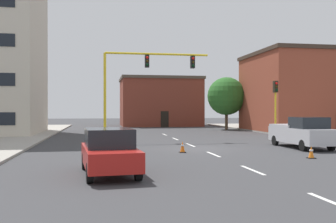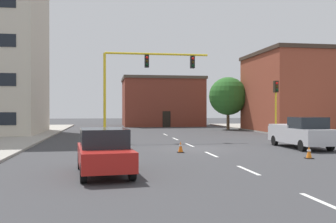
# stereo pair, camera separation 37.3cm
# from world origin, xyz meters

# --- Properties ---
(ground_plane) EXTENTS (160.00, 160.00, 0.00)m
(ground_plane) POSITION_xyz_m (0.00, 0.00, 0.00)
(ground_plane) COLOR #38383A
(sidewalk_left) EXTENTS (6.00, 56.00, 0.14)m
(sidewalk_left) POSITION_xyz_m (-13.47, 8.00, 0.07)
(sidewalk_left) COLOR #9E998E
(sidewalk_left) RESTS_ON ground_plane
(sidewalk_right) EXTENTS (6.00, 56.00, 0.14)m
(sidewalk_right) POSITION_xyz_m (13.47, 8.00, 0.07)
(sidewalk_right) COLOR #9E998E
(sidewalk_right) RESTS_ON ground_plane
(lane_stripe_seg_0) EXTENTS (0.16, 2.40, 0.01)m
(lane_stripe_seg_0) POSITION_xyz_m (0.00, -14.00, 0.00)
(lane_stripe_seg_0) COLOR silver
(lane_stripe_seg_0) RESTS_ON ground_plane
(lane_stripe_seg_1) EXTENTS (0.16, 2.40, 0.01)m
(lane_stripe_seg_1) POSITION_xyz_m (0.00, -8.50, 0.00)
(lane_stripe_seg_1) COLOR silver
(lane_stripe_seg_1) RESTS_ON ground_plane
(lane_stripe_seg_2) EXTENTS (0.16, 2.40, 0.01)m
(lane_stripe_seg_2) POSITION_xyz_m (0.00, -3.00, 0.00)
(lane_stripe_seg_2) COLOR silver
(lane_stripe_seg_2) RESTS_ON ground_plane
(lane_stripe_seg_3) EXTENTS (0.16, 2.40, 0.01)m
(lane_stripe_seg_3) POSITION_xyz_m (0.00, 2.50, 0.00)
(lane_stripe_seg_3) COLOR silver
(lane_stripe_seg_3) RESTS_ON ground_plane
(lane_stripe_seg_4) EXTENTS (0.16, 2.40, 0.01)m
(lane_stripe_seg_4) POSITION_xyz_m (0.00, 8.00, 0.00)
(lane_stripe_seg_4) COLOR silver
(lane_stripe_seg_4) RESTS_ON ground_plane
(lane_stripe_seg_5) EXTENTS (0.16, 2.40, 0.01)m
(lane_stripe_seg_5) POSITION_xyz_m (0.00, 13.50, 0.00)
(lane_stripe_seg_5) COLOR silver
(lane_stripe_seg_5) RESTS_ON ground_plane
(building_brick_center) EXTENTS (11.69, 9.54, 7.14)m
(building_brick_center) POSITION_xyz_m (2.52, 33.33, 3.58)
(building_brick_center) COLOR brown
(building_brick_center) RESTS_ON ground_plane
(building_row_right) EXTENTS (13.40, 10.95, 8.72)m
(building_row_right) POSITION_xyz_m (17.02, 15.96, 4.37)
(building_row_right) COLOR brown
(building_row_right) RESTS_ON ground_plane
(traffic_signal_gantry) EXTENTS (8.93, 1.20, 6.83)m
(traffic_signal_gantry) POSITION_xyz_m (-4.66, 6.14, 2.24)
(traffic_signal_gantry) COLOR yellow
(traffic_signal_gantry) RESTS_ON ground_plane
(traffic_light_pole_right) EXTENTS (0.32, 0.47, 4.80)m
(traffic_light_pole_right) POSITION_xyz_m (8.06, 6.25, 3.53)
(traffic_light_pole_right) COLOR yellow
(traffic_light_pole_right) RESTS_ON ground_plane
(tree_right_far) EXTENTS (4.61, 4.61, 6.37)m
(tree_right_far) POSITION_xyz_m (8.91, 21.33, 4.05)
(tree_right_far) COLOR brown
(tree_right_far) RESTS_ON ground_plane
(pickup_truck_silver) EXTENTS (2.02, 5.40, 1.99)m
(pickup_truck_silver) POSITION_xyz_m (6.55, -0.66, 0.97)
(pickup_truck_silver) COLOR #BCBCC1
(pickup_truck_silver) RESTS_ON ground_plane
(sedan_red_near_left) EXTENTS (2.27, 4.66, 1.74)m
(sedan_red_near_left) POSITION_xyz_m (-5.76, -8.51, 0.89)
(sedan_red_near_left) COLOR #B21E19
(sedan_red_near_left) RESTS_ON ground_plane
(traffic_cone_roadside_a) EXTENTS (0.36, 0.36, 0.64)m
(traffic_cone_roadside_a) POSITION_xyz_m (4.36, -5.50, 0.31)
(traffic_cone_roadside_a) COLOR black
(traffic_cone_roadside_a) RESTS_ON ground_plane
(traffic_cone_roadside_b) EXTENTS (0.36, 0.36, 0.64)m
(traffic_cone_roadside_b) POSITION_xyz_m (-1.49, -1.87, 0.32)
(traffic_cone_roadside_b) COLOR black
(traffic_cone_roadside_b) RESTS_ON ground_plane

